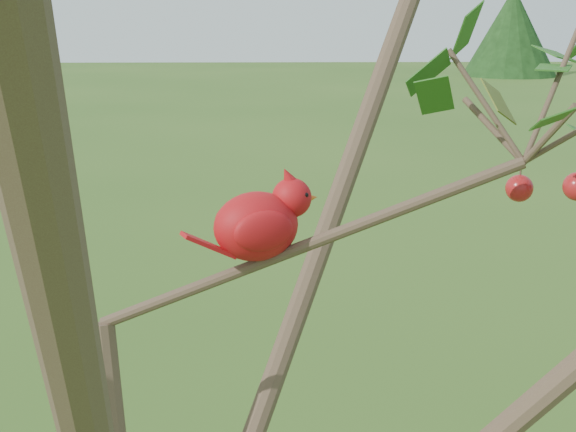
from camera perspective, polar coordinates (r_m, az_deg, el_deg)
The scene contains 3 objects.
crabapple_tree at distance 1.05m, azimuth -10.82°, elevation -1.33°, with size 2.35×2.05×2.95m.
cardinal at distance 1.15m, azimuth -1.96°, elevation -0.44°, with size 0.20×0.14×0.15m.
distant_trees at distance 26.86m, azimuth -8.14°, elevation 12.19°, with size 42.15×14.30×3.39m.
Camera 1 is at (0.19, -1.03, 2.40)m, focal length 50.00 mm.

